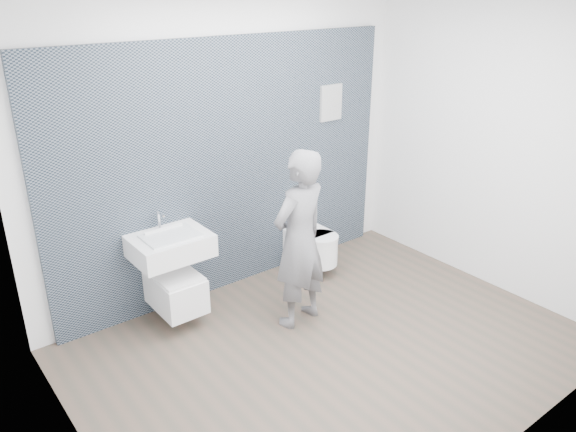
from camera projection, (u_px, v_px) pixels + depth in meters
ground at (332, 348)px, 4.68m from camera, size 4.00×4.00×0.00m
room_shell at (339, 146)px, 4.01m from camera, size 4.00×4.00×4.00m
tile_wall at (236, 280)px, 5.75m from camera, size 3.60×0.06×2.40m
washbasin at (170, 245)px, 4.80m from camera, size 0.65×0.49×0.49m
toilet_square at (175, 288)px, 4.95m from camera, size 0.37×0.54×0.73m
toilet_rounded at (314, 246)px, 5.83m from camera, size 0.35×0.60×0.32m
info_placard at (327, 250)px, 6.40m from camera, size 0.28×0.03×0.37m
visitor at (299, 240)px, 4.77m from camera, size 0.64×0.47×1.60m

